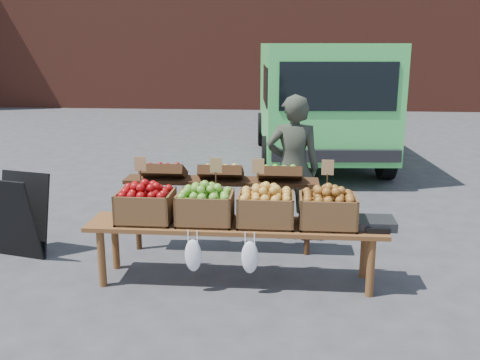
# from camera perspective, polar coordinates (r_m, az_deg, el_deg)

# --- Properties ---
(ground) EXTENTS (80.00, 80.00, 0.00)m
(ground) POSITION_cam_1_polar(r_m,az_deg,el_deg) (5.41, -8.71, -9.32)
(ground) COLOR #3F3F42
(delivery_van) EXTENTS (2.55, 4.96, 2.16)m
(delivery_van) POSITION_cam_1_polar(r_m,az_deg,el_deg) (10.19, 8.23, 8.15)
(delivery_van) COLOR #4CDC5E
(delivery_van) RESTS_ON ground
(vendor) EXTENTS (0.60, 0.40, 1.63)m
(vendor) POSITION_cam_1_polar(r_m,az_deg,el_deg) (5.96, 5.68, 1.28)
(vendor) COLOR #33392C
(vendor) RESTS_ON ground
(chalkboard_sign) EXTENTS (0.64, 0.45, 0.88)m
(chalkboard_sign) POSITION_cam_1_polar(r_m,az_deg,el_deg) (5.95, -22.67, -3.56)
(chalkboard_sign) COLOR black
(chalkboard_sign) RESTS_ON ground
(back_table) EXTENTS (2.10, 0.44, 1.04)m
(back_table) POSITION_cam_1_polar(r_m,az_deg,el_deg) (5.59, -1.99, -2.67)
(back_table) COLOR #3A2110
(back_table) RESTS_ON ground
(display_bench) EXTENTS (2.70, 0.56, 0.57)m
(display_bench) POSITION_cam_1_polar(r_m,az_deg,el_deg) (4.97, -0.49, -7.75)
(display_bench) COLOR brown
(display_bench) RESTS_ON ground
(crate_golden_apples) EXTENTS (0.50, 0.40, 0.28)m
(crate_golden_apples) POSITION_cam_1_polar(r_m,az_deg,el_deg) (4.97, -10.02, -2.79)
(crate_golden_apples) COLOR #820300
(crate_golden_apples) RESTS_ON display_bench
(crate_russet_pears) EXTENTS (0.50, 0.40, 0.28)m
(crate_russet_pears) POSITION_cam_1_polar(r_m,az_deg,el_deg) (4.86, -3.73, -2.99)
(crate_russet_pears) COLOR #4D962A
(crate_russet_pears) RESTS_ON display_bench
(crate_red_apples) EXTENTS (0.50, 0.40, 0.28)m
(crate_red_apples) POSITION_cam_1_polar(r_m,az_deg,el_deg) (4.81, 2.76, -3.16)
(crate_red_apples) COLOR gold
(crate_red_apples) RESTS_ON display_bench
(crate_green_apples) EXTENTS (0.50, 0.40, 0.28)m
(crate_green_apples) POSITION_cam_1_polar(r_m,az_deg,el_deg) (4.83, 9.31, -3.29)
(crate_green_apples) COLOR #A5712F
(crate_green_apples) RESTS_ON display_bench
(weighing_scale) EXTENTS (0.34, 0.30, 0.08)m
(weighing_scale) POSITION_cam_1_polar(r_m,az_deg,el_deg) (4.91, 14.23, -4.47)
(weighing_scale) COLOR #232326
(weighing_scale) RESTS_ON display_bench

